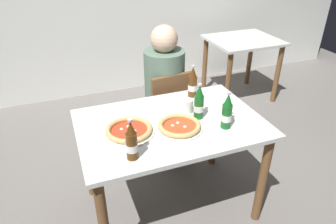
# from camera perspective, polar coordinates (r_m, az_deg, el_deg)

# --- Properties ---
(ground_plane) EXTENTS (8.00, 8.00, 0.00)m
(ground_plane) POSITION_cam_1_polar(r_m,az_deg,el_deg) (2.48, 0.43, -16.79)
(ground_plane) COLOR slate
(dining_table_main) EXTENTS (1.20, 0.80, 0.75)m
(dining_table_main) POSITION_cam_1_polar(r_m,az_deg,el_deg) (2.06, 0.49, -4.60)
(dining_table_main) COLOR silver
(dining_table_main) RESTS_ON ground_plane
(chair_behind_table) EXTENTS (0.44, 0.44, 0.85)m
(chair_behind_table) POSITION_cam_1_polar(r_m,az_deg,el_deg) (2.69, -0.13, 0.47)
(chair_behind_table) COLOR brown
(chair_behind_table) RESTS_ON ground_plane
(diner_seated) EXTENTS (0.34, 0.34, 1.21)m
(diner_seated) POSITION_cam_1_polar(r_m,az_deg,el_deg) (2.68, -0.65, 2.83)
(diner_seated) COLOR #2D3342
(diner_seated) RESTS_ON ground_plane
(dining_table_background) EXTENTS (0.80, 0.70, 0.75)m
(dining_table_background) POSITION_cam_1_polar(r_m,az_deg,el_deg) (3.87, 13.60, 10.82)
(dining_table_background) COLOR silver
(dining_table_background) RESTS_ON ground_plane
(pizza_margherita_near) EXTENTS (0.31, 0.31, 0.04)m
(pizza_margherita_near) POSITION_cam_1_polar(r_m,az_deg,el_deg) (1.90, -7.27, -3.43)
(pizza_margherita_near) COLOR white
(pizza_margherita_near) RESTS_ON dining_table_main
(pizza_marinara_far) EXTENTS (0.29, 0.29, 0.04)m
(pizza_marinara_far) POSITION_cam_1_polar(r_m,az_deg,el_deg) (1.92, 2.12, -2.70)
(pizza_marinara_far) COLOR white
(pizza_marinara_far) RESTS_ON dining_table_main
(beer_bottle_left) EXTENTS (0.07, 0.07, 0.25)m
(beer_bottle_left) POSITION_cam_1_polar(r_m,az_deg,el_deg) (2.29, 4.59, 5.30)
(beer_bottle_left) COLOR #512D0F
(beer_bottle_left) RESTS_ON dining_table_main
(beer_bottle_center) EXTENTS (0.07, 0.07, 0.25)m
(beer_bottle_center) POSITION_cam_1_polar(r_m,az_deg,el_deg) (2.01, 5.77, 1.53)
(beer_bottle_center) COLOR #14591E
(beer_bottle_center) RESTS_ON dining_table_main
(beer_bottle_right) EXTENTS (0.07, 0.07, 0.25)m
(beer_bottle_right) POSITION_cam_1_polar(r_m,az_deg,el_deg) (1.65, -6.79, -5.61)
(beer_bottle_right) COLOR #512D0F
(beer_bottle_right) RESTS_ON dining_table_main
(beer_bottle_extra) EXTENTS (0.07, 0.07, 0.25)m
(beer_bottle_extra) POSITION_cam_1_polar(r_m,az_deg,el_deg) (1.93, 10.89, -0.17)
(beer_bottle_extra) COLOR #14591E
(beer_bottle_extra) RESTS_ON dining_table_main
(napkin_with_cutlery) EXTENTS (0.18, 0.19, 0.01)m
(napkin_with_cutlery) POSITION_cam_1_polar(r_m,az_deg,el_deg) (2.19, 9.98, 0.71)
(napkin_with_cutlery) COLOR white
(napkin_with_cutlery) RESTS_ON dining_table_main
(paper_cup) EXTENTS (0.07, 0.07, 0.09)m
(paper_cup) POSITION_cam_1_polar(r_m,az_deg,el_deg) (2.10, 3.67, 1.14)
(paper_cup) COLOR white
(paper_cup) RESTS_ON dining_table_main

